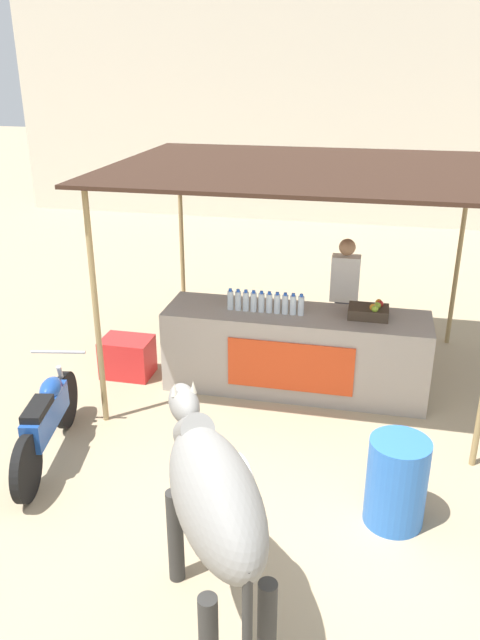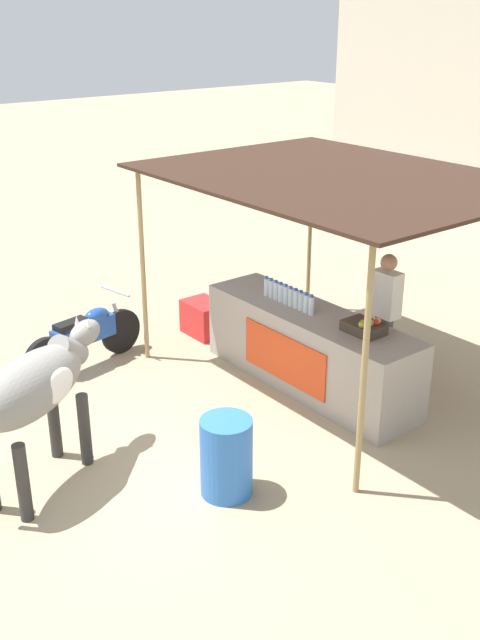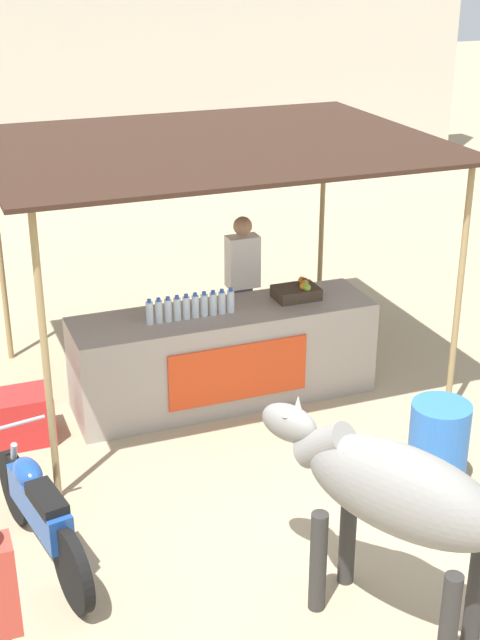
{
  "view_description": "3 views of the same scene",
  "coord_description": "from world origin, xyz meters",
  "px_view_note": "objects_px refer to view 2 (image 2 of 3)",
  "views": [
    {
      "loc": [
        0.78,
        -4.32,
        3.6
      ],
      "look_at": [
        -0.48,
        1.41,
        1.15
      ],
      "focal_mm": 35.0,
      "sensor_mm": 36.0,
      "label": 1
    },
    {
      "loc": [
        5.9,
        -3.5,
        4.29
      ],
      "look_at": [
        -0.31,
        1.38,
        0.97
      ],
      "focal_mm": 42.0,
      "sensor_mm": 36.0,
      "label": 2
    },
    {
      "loc": [
        -2.71,
        -5.31,
        4.3
      ],
      "look_at": [
        -0.12,
        1.43,
        1.19
      ],
      "focal_mm": 50.0,
      "sensor_mm": 36.0,
      "label": 3
    }
  ],
  "objects_px": {
    "vendor_behind_counter": "(384,318)",
    "cow": "(37,388)",
    "fruit_crate": "(364,327)",
    "stall_counter": "(309,349)",
    "water_barrel": "(226,457)",
    "cooler_box": "(204,318)",
    "motorcycle_parked": "(85,336)"
  },
  "relations": [
    {
      "from": "vendor_behind_counter",
      "to": "cow",
      "type": "xyz_separation_m",
      "value": [
        -0.57,
        -4.14,
        0.18
      ]
    },
    {
      "from": "fruit_crate",
      "to": "stall_counter",
      "type": "bearing_deg",
      "value": -176.28
    },
    {
      "from": "stall_counter",
      "to": "water_barrel",
      "type": "height_order",
      "value": "stall_counter"
    },
    {
      "from": "cow",
      "to": "cooler_box",
      "type": "bearing_deg",
      "value": 120.86
    },
    {
      "from": "fruit_crate",
      "to": "cow",
      "type": "height_order",
      "value": "cow"
    },
    {
      "from": "stall_counter",
      "to": "cooler_box",
      "type": "bearing_deg",
      "value": -177.28
    },
    {
      "from": "stall_counter",
      "to": "motorcycle_parked",
      "type": "bearing_deg",
      "value": -138.55
    },
    {
      "from": "vendor_behind_counter",
      "to": "cooler_box",
      "type": "height_order",
      "value": "vendor_behind_counter"
    },
    {
      "from": "stall_counter",
      "to": "vendor_behind_counter",
      "type": "height_order",
      "value": "vendor_behind_counter"
    },
    {
      "from": "cow",
      "to": "motorcycle_parked",
      "type": "distance_m",
      "value": 2.62
    },
    {
      "from": "fruit_crate",
      "to": "vendor_behind_counter",
      "type": "height_order",
      "value": "vendor_behind_counter"
    },
    {
      "from": "fruit_crate",
      "to": "motorcycle_parked",
      "type": "xyz_separation_m",
      "value": [
        -2.94,
        -1.94,
        -0.6
      ]
    },
    {
      "from": "motorcycle_parked",
      "to": "fruit_crate",
      "type": "bearing_deg",
      "value": 33.39
    },
    {
      "from": "fruit_crate",
      "to": "cow",
      "type": "distance_m",
      "value": 3.55
    },
    {
      "from": "vendor_behind_counter",
      "to": "water_barrel",
      "type": "xyz_separation_m",
      "value": [
        0.65,
        -2.87,
        -0.46
      ]
    },
    {
      "from": "fruit_crate",
      "to": "cooler_box",
      "type": "distance_m",
      "value": 2.96
    },
    {
      "from": "cooler_box",
      "to": "motorcycle_parked",
      "type": "relative_size",
      "value": 0.34
    },
    {
      "from": "stall_counter",
      "to": "fruit_crate",
      "type": "relative_size",
      "value": 6.82
    },
    {
      "from": "stall_counter",
      "to": "cooler_box",
      "type": "height_order",
      "value": "stall_counter"
    },
    {
      "from": "fruit_crate",
      "to": "water_barrel",
      "type": "height_order",
      "value": "fruit_crate"
    },
    {
      "from": "water_barrel",
      "to": "cooler_box",
      "type": "bearing_deg",
      "value": 147.6
    },
    {
      "from": "water_barrel",
      "to": "motorcycle_parked",
      "type": "bearing_deg",
      "value": 175.98
    },
    {
      "from": "cow",
      "to": "motorcycle_parked",
      "type": "height_order",
      "value": "cow"
    },
    {
      "from": "water_barrel",
      "to": "cow",
      "type": "relative_size",
      "value": 0.44
    },
    {
      "from": "motorcycle_parked",
      "to": "cooler_box",
      "type": "bearing_deg",
      "value": 87.17
    },
    {
      "from": "fruit_crate",
      "to": "cow",
      "type": "bearing_deg",
      "value": -104.42
    },
    {
      "from": "water_barrel",
      "to": "motorcycle_parked",
      "type": "relative_size",
      "value": 0.44
    },
    {
      "from": "stall_counter",
      "to": "motorcycle_parked",
      "type": "xyz_separation_m",
      "value": [
        -2.13,
        -1.88,
        -0.05
      ]
    },
    {
      "from": "fruit_crate",
      "to": "vendor_behind_counter",
      "type": "distance_m",
      "value": 0.79
    },
    {
      "from": "cow",
      "to": "water_barrel",
      "type": "bearing_deg",
      "value": 46.36
    },
    {
      "from": "water_barrel",
      "to": "cow",
      "type": "xyz_separation_m",
      "value": [
        -1.21,
        -1.27,
        0.64
      ]
    },
    {
      "from": "stall_counter",
      "to": "water_barrel",
      "type": "bearing_deg",
      "value": -61.81
    }
  ]
}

